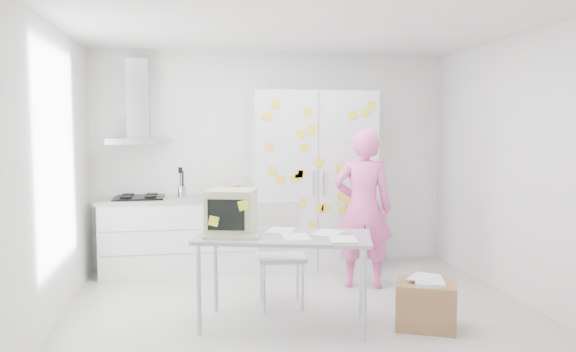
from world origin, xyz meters
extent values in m
cube|color=silver|center=(0.00, 0.00, -0.01)|extent=(4.50, 4.00, 0.02)
cube|color=white|center=(0.00, 2.00, 1.35)|extent=(4.50, 0.02, 2.70)
cube|color=white|center=(-2.25, 0.00, 1.35)|extent=(0.02, 4.00, 2.70)
cube|color=white|center=(2.25, 0.00, 1.35)|extent=(0.02, 4.00, 2.70)
cube|color=white|center=(0.00, 0.00, 2.70)|extent=(4.50, 4.00, 0.02)
cube|color=white|center=(-1.20, 1.70, 0.44)|extent=(1.80, 0.60, 0.88)
cube|color=gray|center=(-1.20, 1.40, 0.58)|extent=(1.76, 0.01, 0.01)
cube|color=gray|center=(-1.20, 1.40, 0.30)|extent=(1.76, 0.01, 0.01)
cube|color=#9E9E99|center=(-1.20, 1.70, 0.90)|extent=(1.84, 0.63, 0.04)
cube|color=black|center=(-1.65, 1.70, 0.93)|extent=(0.58, 0.50, 0.03)
cylinder|color=black|center=(-1.79, 1.58, 0.95)|extent=(0.14, 0.14, 0.02)
cylinder|color=black|center=(-1.51, 1.58, 0.95)|extent=(0.14, 0.14, 0.02)
cylinder|color=black|center=(-1.79, 1.82, 0.95)|extent=(0.14, 0.14, 0.02)
cylinder|color=black|center=(-1.51, 1.82, 0.95)|extent=(0.14, 0.14, 0.02)
cylinder|color=silver|center=(-1.15, 1.70, 0.99)|extent=(0.10, 0.10, 0.14)
cylinder|color=black|center=(-1.16, 1.71, 1.09)|extent=(0.01, 0.01, 0.30)
cylinder|color=black|center=(-1.13, 1.69, 1.09)|extent=(0.01, 0.01, 0.30)
cylinder|color=black|center=(-1.15, 1.72, 1.09)|extent=(0.01, 0.01, 0.30)
cube|color=black|center=(-1.16, 1.71, 1.25)|extent=(0.05, 0.01, 0.07)
imported|color=white|center=(-0.50, 1.70, 0.96)|extent=(0.31, 0.31, 0.08)
sphere|color=#B2140F|center=(-0.56, 1.72, 0.99)|extent=(0.08, 0.08, 0.08)
sphere|color=#B2140F|center=(-0.47, 1.65, 0.99)|extent=(0.08, 0.08, 0.08)
sphere|color=#B2140F|center=(-0.43, 1.74, 0.99)|extent=(0.08, 0.08, 0.08)
cylinder|color=yellow|center=(-0.52, 1.72, 1.03)|extent=(0.09, 0.17, 0.10)
cylinder|color=yellow|center=(-0.49, 1.72, 1.03)|extent=(0.04, 0.17, 0.10)
cylinder|color=yellow|center=(-0.47, 1.72, 1.03)|extent=(0.08, 0.17, 0.10)
cube|color=silver|center=(-1.65, 1.75, 1.60)|extent=(0.70, 0.48, 0.07)
cube|color=silver|center=(-1.65, 1.87, 2.10)|extent=(0.26, 0.24, 0.95)
cube|color=silver|center=(0.45, 1.68, 1.10)|extent=(1.50, 0.65, 2.20)
cube|color=slate|center=(0.45, 1.35, 1.10)|extent=(0.01, 0.01, 2.16)
cube|color=silver|center=(0.39, 1.34, 1.10)|extent=(0.02, 0.02, 0.30)
cube|color=silver|center=(0.51, 1.34, 1.10)|extent=(0.02, 0.02, 0.30)
cube|color=yellow|center=(0.86, 1.34, 1.90)|extent=(0.10, 0.00, 0.10)
cube|color=yellow|center=(1.01, 1.34, 1.93)|extent=(0.12, 0.00, 0.12)
cube|color=yellow|center=(1.12, 1.34, 1.05)|extent=(0.12, 0.00, 0.12)
cube|color=yellow|center=(0.22, 1.34, 1.21)|extent=(0.10, 0.00, 0.10)
cube|color=yellow|center=(0.46, 1.34, 1.35)|extent=(0.12, 0.00, 0.12)
cube|color=yellow|center=(0.83, 1.34, 0.86)|extent=(0.12, 0.00, 0.12)
cube|color=yellow|center=(0.25, 1.34, 0.87)|extent=(0.10, 0.00, 0.10)
cube|color=yellow|center=(0.32, 1.34, 1.95)|extent=(0.12, 0.00, 0.12)
cube|color=yellow|center=(0.54, 1.34, 0.81)|extent=(0.12, 0.00, 0.12)
cube|color=yellow|center=(0.86, 1.34, 1.19)|extent=(0.12, 0.00, 0.12)
cube|color=yellow|center=(0.74, 1.34, 0.94)|extent=(0.10, 0.00, 0.10)
cube|color=yellow|center=(0.24, 1.34, 1.69)|extent=(0.12, 0.00, 0.12)
cube|color=yellow|center=(-0.01, 1.34, 1.15)|extent=(0.10, 0.00, 0.10)
cube|color=yellow|center=(-0.10, 1.34, 1.26)|extent=(0.10, 0.00, 0.10)
cube|color=yellow|center=(-0.16, 1.34, 1.89)|extent=(0.11, 0.00, 0.11)
cube|color=yellow|center=(0.38, 1.34, 0.59)|extent=(0.10, 0.00, 0.10)
cube|color=yellow|center=(0.25, 1.34, 1.22)|extent=(0.11, 0.00, 0.11)
cube|color=yellow|center=(0.99, 1.34, 0.59)|extent=(0.11, 0.00, 0.11)
cube|color=yellow|center=(1.09, 1.34, 2.03)|extent=(0.10, 0.00, 0.10)
cube|color=yellow|center=(0.28, 1.34, 1.53)|extent=(0.10, 0.00, 0.10)
cube|color=yellow|center=(0.17, 1.34, 1.16)|extent=(0.11, 0.00, 0.11)
cube|color=yellow|center=(0.63, 1.34, 0.52)|extent=(0.10, 0.00, 0.10)
cube|color=yellow|center=(-0.07, 1.34, 2.03)|extent=(0.10, 0.00, 0.10)
cube|color=yellow|center=(-0.13, 1.34, 1.54)|extent=(0.12, 0.00, 0.12)
cube|color=yellow|center=(0.76, 1.34, 0.77)|extent=(0.11, 0.00, 0.11)
cube|color=yellow|center=(0.37, 1.34, 1.73)|extent=(0.11, 0.00, 0.11)
cube|color=yellow|center=(0.72, 1.34, 1.28)|extent=(0.11, 0.00, 0.11)
cube|color=yellow|center=(0.47, 1.34, 0.80)|extent=(0.11, 0.00, 0.11)
imported|color=pink|center=(0.82, 0.75, 0.88)|extent=(0.72, 0.56, 1.75)
cube|color=#9B9DA5|center=(-0.23, -0.30, 0.80)|extent=(1.66, 1.13, 0.03)
cylinder|color=#B0AFB4|center=(-0.98, -0.42, 0.39)|extent=(0.05, 0.05, 0.78)
cylinder|color=#B0AFB4|center=(0.36, -0.79, 0.39)|extent=(0.05, 0.05, 0.78)
cylinder|color=#B0AFB4|center=(-0.81, 0.18, 0.39)|extent=(0.05, 0.05, 0.78)
cylinder|color=#B0AFB4|center=(0.52, -0.18, 0.39)|extent=(0.05, 0.05, 0.78)
cube|color=#C2C391|center=(-0.67, -0.09, 1.01)|extent=(0.51, 0.53, 0.39)
cube|color=#C2C391|center=(-0.73, -0.31, 1.01)|extent=(0.38, 0.12, 0.35)
cube|color=black|center=(-0.74, -0.32, 1.01)|extent=(0.31, 0.09, 0.27)
cube|color=#E8F82D|center=(-0.84, -0.30, 0.96)|extent=(0.10, 0.03, 0.10)
cube|color=#E8F82D|center=(-0.59, -0.37, 1.10)|extent=(0.10, 0.03, 0.10)
cube|color=#C2C391|center=(-0.70, -0.38, 0.83)|extent=(0.50, 0.28, 0.03)
cube|color=gray|center=(-0.70, -0.38, 0.85)|extent=(0.45, 0.23, 0.01)
cube|color=white|center=(-0.14, -0.38, 0.82)|extent=(0.23, 0.32, 0.00)
cube|color=white|center=(0.17, -0.28, 0.82)|extent=(0.37, 0.39, 0.00)
cube|color=white|center=(0.23, -0.60, 0.82)|extent=(0.28, 0.35, 0.00)
cube|color=white|center=(-0.22, -0.08, 0.82)|extent=(0.34, 0.39, 0.00)
cube|color=silver|center=(-0.17, 0.24, 0.49)|extent=(0.48, 0.48, 0.04)
cube|color=silver|center=(-0.16, 0.45, 0.76)|extent=(0.44, 0.05, 0.50)
cylinder|color=silver|center=(-0.36, 0.06, 0.23)|extent=(0.03, 0.03, 0.47)
cylinder|color=silver|center=(0.01, 0.04, 0.23)|extent=(0.03, 0.03, 0.47)
cylinder|color=silver|center=(-0.34, 0.43, 0.23)|extent=(0.03, 0.03, 0.47)
cylinder|color=silver|center=(0.03, 0.42, 0.23)|extent=(0.03, 0.03, 0.47)
cube|color=#9C6E43|center=(1.00, -0.57, 0.20)|extent=(0.63, 0.58, 0.41)
cube|color=white|center=(1.01, -0.60, 0.42)|extent=(0.33, 0.38, 0.04)
cube|color=white|center=(0.99, -0.52, 0.44)|extent=(0.36, 0.37, 0.00)
camera|label=1|loc=(-1.00, -5.12, 1.77)|focal=35.00mm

